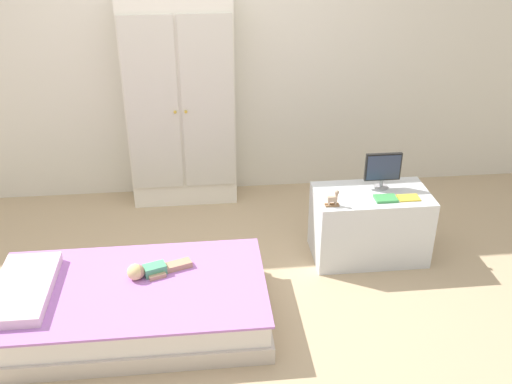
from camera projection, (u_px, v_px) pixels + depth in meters
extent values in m
cube|color=tan|center=(206.00, 302.00, 3.66)|extent=(10.00, 10.00, 0.02)
cube|color=silver|center=(193.00, 29.00, 4.41)|extent=(6.40, 0.05, 2.70)
cube|color=beige|center=(133.00, 314.00, 3.45)|extent=(1.59, 0.88, 0.11)
cube|color=silver|center=(131.00, 298.00, 3.40)|extent=(1.55, 0.84, 0.14)
cube|color=#B270C6|center=(130.00, 287.00, 3.36)|extent=(1.58, 0.87, 0.02)
cube|color=silver|center=(23.00, 289.00, 3.29)|extent=(0.32, 0.63, 0.06)
cube|color=#4CA375|center=(155.00, 269.00, 3.45)|extent=(0.15, 0.12, 0.06)
cube|color=tan|center=(177.00, 264.00, 3.53)|extent=(0.16, 0.09, 0.04)
cube|color=tan|center=(179.00, 267.00, 3.50)|extent=(0.16, 0.09, 0.04)
cube|color=tan|center=(153.00, 267.00, 3.50)|extent=(0.10, 0.06, 0.03)
cube|color=tan|center=(158.00, 277.00, 3.42)|extent=(0.10, 0.06, 0.03)
sphere|color=tan|center=(137.00, 272.00, 3.41)|extent=(0.09, 0.09, 0.09)
sphere|color=#E0C67F|center=(135.00, 272.00, 3.40)|extent=(0.10, 0.10, 0.10)
cube|color=white|center=(181.00, 105.00, 4.49)|extent=(0.83, 0.27, 1.63)
cube|color=beige|center=(152.00, 107.00, 4.32)|extent=(0.39, 0.02, 1.34)
cube|color=beige|center=(208.00, 105.00, 4.36)|extent=(0.39, 0.02, 1.34)
sphere|color=gold|center=(175.00, 112.00, 4.34)|extent=(0.02, 0.02, 0.02)
sphere|color=gold|center=(186.00, 112.00, 4.34)|extent=(0.02, 0.02, 0.02)
cube|color=silver|center=(369.00, 225.00, 4.00)|extent=(0.77, 0.43, 0.49)
cylinder|color=#99999E|center=(381.00, 187.00, 3.96)|extent=(0.10, 0.10, 0.01)
cylinder|color=#99999E|center=(381.00, 183.00, 3.94)|extent=(0.02, 0.02, 0.05)
cube|color=black|center=(383.00, 167.00, 3.89)|extent=(0.25, 0.02, 0.19)
cube|color=#28334C|center=(384.00, 168.00, 3.87)|extent=(0.23, 0.01, 0.17)
cube|color=#8E6642|center=(331.00, 204.00, 3.74)|extent=(0.09, 0.01, 0.01)
cube|color=#8E6642|center=(332.00, 206.00, 3.72)|extent=(0.09, 0.01, 0.01)
cube|color=tan|center=(332.00, 199.00, 3.71)|extent=(0.06, 0.03, 0.03)
cylinder|color=tan|center=(335.00, 202.00, 3.73)|extent=(0.01, 0.01, 0.02)
cylinder|color=tan|center=(336.00, 203.00, 3.72)|extent=(0.01, 0.01, 0.02)
cylinder|color=tan|center=(329.00, 202.00, 3.73)|extent=(0.01, 0.01, 0.02)
cylinder|color=tan|center=(329.00, 203.00, 3.71)|extent=(0.01, 0.01, 0.02)
cylinder|color=tan|center=(337.00, 195.00, 3.70)|extent=(0.02, 0.02, 0.02)
sphere|color=tan|center=(337.00, 192.00, 3.69)|extent=(0.03, 0.03, 0.03)
cube|color=#429E51|center=(386.00, 198.00, 3.80)|extent=(0.14, 0.10, 0.02)
cube|color=gold|center=(409.00, 198.00, 3.82)|extent=(0.14, 0.09, 0.01)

